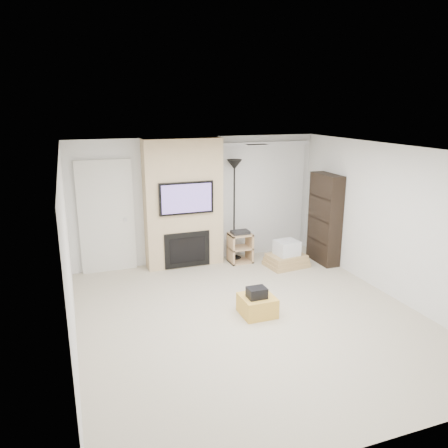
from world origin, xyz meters
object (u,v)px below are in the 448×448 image
object	(u,v)px
ottoman	(257,305)
box_stack	(286,256)
av_stand	(240,246)
floor_lamp	(234,182)
bookshelf	(325,219)

from	to	relation	value
ottoman	box_stack	size ratio (longest dim) A/B	0.60
ottoman	av_stand	distance (m)	2.33
floor_lamp	bookshelf	bearing A→B (deg)	-24.50
floor_lamp	bookshelf	world-z (taller)	floor_lamp
box_stack	bookshelf	world-z (taller)	bookshelf
bookshelf	floor_lamp	bearing A→B (deg)	155.50
floor_lamp	box_stack	xyz separation A→B (m)	(0.83, -0.74, -1.43)
ottoman	box_stack	world-z (taller)	box_stack
box_stack	bookshelf	size ratio (longest dim) A/B	0.47
floor_lamp	av_stand	bearing A→B (deg)	-74.87
floor_lamp	bookshelf	size ratio (longest dim) A/B	1.15
av_stand	floor_lamp	bearing A→B (deg)	105.13
bookshelf	ottoman	bearing A→B (deg)	-142.56
box_stack	bookshelf	bearing A→B (deg)	-1.02
ottoman	box_stack	bearing A→B (deg)	50.82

